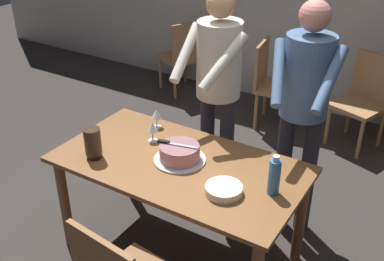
% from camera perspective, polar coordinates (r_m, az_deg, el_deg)
% --- Properties ---
extents(ground_plane, '(14.00, 14.00, 0.00)m').
position_cam_1_polar(ground_plane, '(3.46, -1.42, -14.40)').
color(ground_plane, '#383330').
extents(main_dining_table, '(1.61, 0.86, 0.75)m').
position_cam_1_polar(main_dining_table, '(3.06, -1.56, -5.63)').
color(main_dining_table, brown).
rests_on(main_dining_table, ground_plane).
extents(cake_on_platter, '(0.34, 0.34, 0.11)m').
position_cam_1_polar(cake_on_platter, '(2.99, -1.52, -2.84)').
color(cake_on_platter, silver).
rests_on(cake_on_platter, main_dining_table).
extents(cake_knife, '(0.27, 0.08, 0.02)m').
position_cam_1_polar(cake_knife, '(2.98, -2.83, -1.54)').
color(cake_knife, silver).
rests_on(cake_knife, cake_on_platter).
extents(plate_stack, '(0.22, 0.22, 0.05)m').
position_cam_1_polar(plate_stack, '(2.72, 3.91, -7.24)').
color(plate_stack, white).
rests_on(plate_stack, main_dining_table).
extents(wine_glass_near, '(0.08, 0.08, 0.14)m').
position_cam_1_polar(wine_glass_near, '(3.37, -4.38, 1.97)').
color(wine_glass_near, silver).
rests_on(wine_glass_near, main_dining_table).
extents(wine_glass_far, '(0.08, 0.08, 0.14)m').
position_cam_1_polar(wine_glass_far, '(3.20, -4.87, 0.36)').
color(wine_glass_far, silver).
rests_on(wine_glass_far, main_dining_table).
extents(water_bottle, '(0.07, 0.07, 0.25)m').
position_cam_1_polar(water_bottle, '(2.70, 10.03, -5.53)').
color(water_bottle, '#387AC6').
rests_on(water_bottle, main_dining_table).
extents(hurricane_lamp, '(0.11, 0.11, 0.21)m').
position_cam_1_polar(hurricane_lamp, '(3.06, -12.02, -1.51)').
color(hurricane_lamp, black).
rests_on(hurricane_lamp, main_dining_table).
extents(person_cutting_cake, '(0.47, 0.56, 1.72)m').
position_cam_1_polar(person_cutting_cake, '(3.37, 3.19, 6.20)').
color(person_cutting_cake, '#2D2D38').
rests_on(person_cutting_cake, ground_plane).
extents(person_standing_beside, '(0.46, 0.57, 1.72)m').
position_cam_1_polar(person_standing_beside, '(3.17, 13.57, 3.89)').
color(person_standing_beside, '#2D2D38').
rests_on(person_standing_beside, ground_plane).
extents(background_chair_0, '(0.50, 0.50, 0.90)m').
position_cam_1_polar(background_chair_0, '(4.92, 9.80, 5.97)').
color(background_chair_0, tan).
rests_on(background_chair_0, ground_plane).
extents(background_chair_2, '(0.56, 0.56, 0.90)m').
position_cam_1_polar(background_chair_2, '(4.77, 20.28, 3.76)').
color(background_chair_2, tan).
rests_on(background_chair_2, ground_plane).
extents(background_chair_3, '(0.59, 0.59, 0.90)m').
position_cam_1_polar(background_chair_3, '(5.63, -1.07, 9.33)').
color(background_chair_3, tan).
rests_on(background_chair_3, ground_plane).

